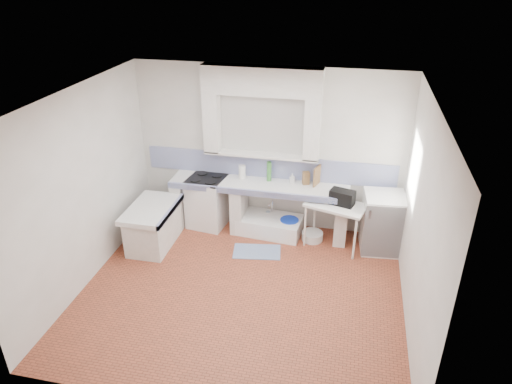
% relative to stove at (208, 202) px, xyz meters
% --- Properties ---
extents(floor, '(4.50, 4.50, 0.00)m').
position_rel_stove_xyz_m(floor, '(1.02, -1.71, -0.44)').
color(floor, '#9A452B').
rests_on(floor, ground).
extents(ceiling, '(4.50, 4.50, 0.00)m').
position_rel_stove_xyz_m(ceiling, '(1.02, -1.71, 2.36)').
color(ceiling, silver).
rests_on(ceiling, ground).
extents(wall_back, '(4.50, 0.00, 4.50)m').
position_rel_stove_xyz_m(wall_back, '(1.02, 0.29, 0.96)').
color(wall_back, silver).
rests_on(wall_back, ground).
extents(wall_front, '(4.50, 0.00, 4.50)m').
position_rel_stove_xyz_m(wall_front, '(1.02, -3.71, 0.96)').
color(wall_front, silver).
rests_on(wall_front, ground).
extents(wall_left, '(0.00, 4.50, 4.50)m').
position_rel_stove_xyz_m(wall_left, '(-1.23, -1.71, 0.96)').
color(wall_left, silver).
rests_on(wall_left, ground).
extents(wall_right, '(0.00, 4.50, 4.50)m').
position_rel_stove_xyz_m(wall_right, '(3.27, -1.71, 0.96)').
color(wall_right, silver).
rests_on(wall_right, ground).
extents(alcove_mass, '(1.90, 0.25, 0.45)m').
position_rel_stove_xyz_m(alcove_mass, '(0.92, 0.16, 2.14)').
color(alcove_mass, silver).
rests_on(alcove_mass, ground).
extents(window_frame, '(0.35, 0.86, 1.06)m').
position_rel_stove_xyz_m(window_frame, '(3.45, -0.51, 1.16)').
color(window_frame, '#382311').
rests_on(window_frame, ground).
extents(lace_valance, '(0.01, 0.84, 0.24)m').
position_rel_stove_xyz_m(lace_valance, '(3.30, -0.51, 1.54)').
color(lace_valance, white).
rests_on(lace_valance, ground).
extents(counter_slab, '(3.00, 0.60, 0.08)m').
position_rel_stove_xyz_m(counter_slab, '(0.92, -0.01, 0.42)').
color(counter_slab, white).
rests_on(counter_slab, ground).
extents(counter_lip, '(3.00, 0.04, 0.10)m').
position_rel_stove_xyz_m(counter_lip, '(0.92, -0.29, 0.42)').
color(counter_lip, navy).
rests_on(counter_lip, ground).
extents(counter_pier_left, '(0.20, 0.55, 0.82)m').
position_rel_stove_xyz_m(counter_pier_left, '(-0.48, -0.01, -0.03)').
color(counter_pier_left, silver).
rests_on(counter_pier_left, ground).
extents(counter_pier_mid, '(0.20, 0.55, 0.82)m').
position_rel_stove_xyz_m(counter_pier_mid, '(0.57, -0.01, -0.03)').
color(counter_pier_mid, silver).
rests_on(counter_pier_mid, ground).
extents(counter_pier_right, '(0.20, 0.55, 0.82)m').
position_rel_stove_xyz_m(counter_pier_right, '(2.32, -0.01, -0.03)').
color(counter_pier_right, silver).
rests_on(counter_pier_right, ground).
extents(peninsula_top, '(0.70, 1.10, 0.08)m').
position_rel_stove_xyz_m(peninsula_top, '(-0.68, -0.81, 0.22)').
color(peninsula_top, white).
rests_on(peninsula_top, ground).
extents(peninsula_base, '(0.60, 1.00, 0.62)m').
position_rel_stove_xyz_m(peninsula_base, '(-0.68, -0.81, -0.13)').
color(peninsula_base, silver).
rests_on(peninsula_base, ground).
extents(peninsula_lip, '(0.04, 1.10, 0.10)m').
position_rel_stove_xyz_m(peninsula_lip, '(-0.35, -0.81, 0.22)').
color(peninsula_lip, navy).
rests_on(peninsula_lip, ground).
extents(backsplash, '(4.27, 0.03, 0.40)m').
position_rel_stove_xyz_m(backsplash, '(1.02, 0.27, 0.66)').
color(backsplash, navy).
rests_on(backsplash, ground).
extents(stove, '(0.69, 0.67, 0.88)m').
position_rel_stove_xyz_m(stove, '(0.00, 0.00, 0.00)').
color(stove, white).
rests_on(stove, ground).
extents(sink, '(1.14, 0.69, 0.26)m').
position_rel_stove_xyz_m(sink, '(1.12, -0.05, -0.31)').
color(sink, white).
rests_on(sink, ground).
extents(side_table, '(1.04, 0.76, 0.04)m').
position_rel_stove_xyz_m(side_table, '(2.22, -0.25, -0.05)').
color(side_table, white).
rests_on(side_table, ground).
extents(fridge, '(0.68, 0.68, 0.97)m').
position_rel_stove_xyz_m(fridge, '(2.97, -0.16, 0.04)').
color(fridge, white).
rests_on(fridge, ground).
extents(bucket_red, '(0.37, 0.37, 0.27)m').
position_rel_stove_xyz_m(bucket_red, '(0.92, 0.03, -0.30)').
color(bucket_red, red).
rests_on(bucket_red, ground).
extents(bucket_orange, '(0.27, 0.27, 0.24)m').
position_rel_stove_xyz_m(bucket_orange, '(1.27, -0.16, -0.32)').
color(bucket_orange, '#ED4834').
rests_on(bucket_orange, ground).
extents(bucket_blue, '(0.37, 0.37, 0.30)m').
position_rel_stove_xyz_m(bucket_blue, '(1.47, -0.06, -0.29)').
color(bucket_blue, blue).
rests_on(bucket_blue, ground).
extents(basin_white, '(0.42, 0.42, 0.14)m').
position_rel_stove_xyz_m(basin_white, '(1.87, -0.13, -0.37)').
color(basin_white, white).
rests_on(basin_white, ground).
extents(water_bottle_a, '(0.09, 0.09, 0.30)m').
position_rel_stove_xyz_m(water_bottle_a, '(1.06, 0.14, -0.29)').
color(water_bottle_a, silver).
rests_on(water_bottle_a, ground).
extents(water_bottle_b, '(0.10, 0.10, 0.29)m').
position_rel_stove_xyz_m(water_bottle_b, '(1.29, 0.14, -0.29)').
color(water_bottle_b, silver).
rests_on(water_bottle_b, ground).
extents(black_bag, '(0.43, 0.32, 0.24)m').
position_rel_stove_xyz_m(black_bag, '(2.31, -0.22, 0.46)').
color(black_bag, black).
rests_on(black_bag, side_table).
extents(green_bottle_a, '(0.08, 0.08, 0.34)m').
position_rel_stove_xyz_m(green_bottle_a, '(1.06, 0.14, 0.63)').
color(green_bottle_a, '#3A7F35').
rests_on(green_bottle_a, counter_slab).
extents(green_bottle_b, '(0.08, 0.08, 0.29)m').
position_rel_stove_xyz_m(green_bottle_b, '(1.07, 0.14, 0.61)').
color(green_bottle_b, '#3A7F35').
rests_on(green_bottle_b, counter_slab).
extents(knife_block, '(0.13, 0.12, 0.22)m').
position_rel_stove_xyz_m(knife_block, '(1.69, 0.14, 0.57)').
color(knife_block, olive).
rests_on(knife_block, counter_slab).
extents(cutting_board, '(0.10, 0.24, 0.33)m').
position_rel_stove_xyz_m(cutting_board, '(1.87, 0.14, 0.63)').
color(cutting_board, olive).
rests_on(cutting_board, counter_slab).
extents(paper_towel, '(0.12, 0.12, 0.23)m').
position_rel_stove_xyz_m(paper_towel, '(0.60, 0.14, 0.58)').
color(paper_towel, white).
rests_on(paper_towel, counter_slab).
extents(soap_bottle, '(0.08, 0.08, 0.17)m').
position_rel_stove_xyz_m(soap_bottle, '(1.46, 0.14, 0.55)').
color(soap_bottle, white).
rests_on(soap_bottle, counter_slab).
extents(rug, '(0.82, 0.54, 0.01)m').
position_rel_stove_xyz_m(rug, '(1.04, -0.70, -0.43)').
color(rug, '#32569B').
rests_on(rug, ground).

